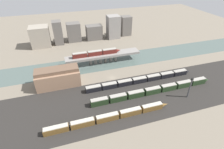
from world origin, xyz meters
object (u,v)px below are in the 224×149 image
object	(u,v)px
train_on_bridge	(97,53)
train_yard_mid	(154,90)
train_yard_far	(141,80)
signal_tower	(190,88)
warehouse_building	(58,77)
train_yard_near	(110,117)

from	to	relation	value
train_on_bridge	train_yard_mid	xyz separation A→B (m)	(25.23, -47.29, -7.23)
train_yard_far	signal_tower	world-z (taller)	signal_tower
warehouse_building	signal_tower	distance (m)	81.88
train_on_bridge	warehouse_building	bearing A→B (deg)	-146.12
train_yard_near	train_yard_mid	size ratio (longest dim) A/B	0.83
train_yard_far	signal_tower	bearing A→B (deg)	-48.35
train_yard_far	warehouse_building	bearing A→B (deg)	165.87
train_on_bridge	signal_tower	size ratio (longest dim) A/B	2.77
train_yard_near	train_yard_mid	bearing A→B (deg)	21.23
warehouse_building	train_on_bridge	bearing A→B (deg)	33.88
train_yard_mid	warehouse_building	xyz separation A→B (m)	(-56.02, 26.62, 3.94)
warehouse_building	signal_tower	xyz separation A→B (m)	(73.50, -36.08, 1.00)
train_yard_mid	train_yard_far	xyz separation A→B (m)	(-2.65, 13.19, -0.24)
train_yard_far	warehouse_building	distance (m)	55.19
train_yard_near	train_yard_mid	xyz separation A→B (m)	(32.63, 12.67, 0.20)
train_yard_near	warehouse_building	distance (m)	45.92
train_yard_mid	signal_tower	bearing A→B (deg)	-28.41
train_on_bridge	train_yard_near	size ratio (longest dim) A/B	0.57
train_yard_mid	signal_tower	xyz separation A→B (m)	(17.48, -9.46, 4.94)
warehouse_building	train_yard_mid	bearing A→B (deg)	-25.42
train_yard_mid	signal_tower	world-z (taller)	signal_tower
train_on_bridge	train_yard_far	bearing A→B (deg)	-56.49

